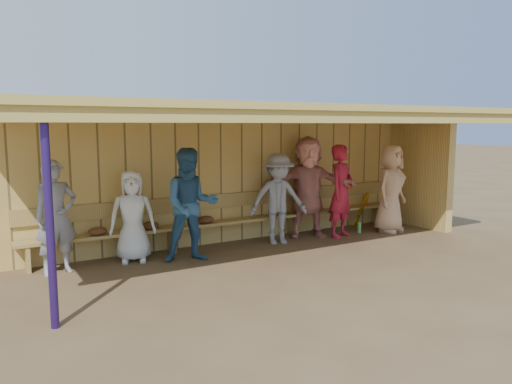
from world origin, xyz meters
TOP-DOWN VIEW (x-y plane):
  - ground at (0.00, 0.00)m, footprint 90.00×90.00m
  - player_a at (-3.21, 0.73)m, footprint 0.69×0.51m
  - player_b at (-2.04, 0.81)m, footprint 0.84×0.67m
  - player_c at (-1.22, 0.34)m, footprint 1.04×0.90m
  - player_e at (0.66, 0.66)m, footprint 1.22×0.91m
  - player_f at (1.46, 0.81)m, footprint 1.92×1.31m
  - player_g at (2.02, 0.47)m, footprint 0.78×0.65m
  - player_h at (3.21, 0.33)m, footprint 1.01×0.81m
  - dugout_structure at (0.39, 0.69)m, footprint 8.80×3.20m
  - bench at (0.00, 1.12)m, footprint 7.60×0.34m
  - dugout_equipment at (-0.76, 0.99)m, footprint 6.05×0.62m

SIDE VIEW (x-z plane):
  - ground at x=0.00m, z-range 0.00..0.00m
  - dugout_equipment at x=-0.76m, z-range 0.09..0.89m
  - bench at x=0.00m, z-range 0.06..0.99m
  - player_b at x=-2.04m, z-range 0.00..1.49m
  - player_e at x=0.66m, z-range 0.00..1.69m
  - player_a at x=-3.21m, z-range 0.00..1.71m
  - player_h at x=3.21m, z-range 0.00..1.80m
  - player_g at x=2.02m, z-range 0.00..1.83m
  - player_c at x=-1.22m, z-range 0.00..1.84m
  - player_f at x=1.46m, z-range 0.00..1.99m
  - dugout_structure at x=0.39m, z-range 0.44..2.94m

